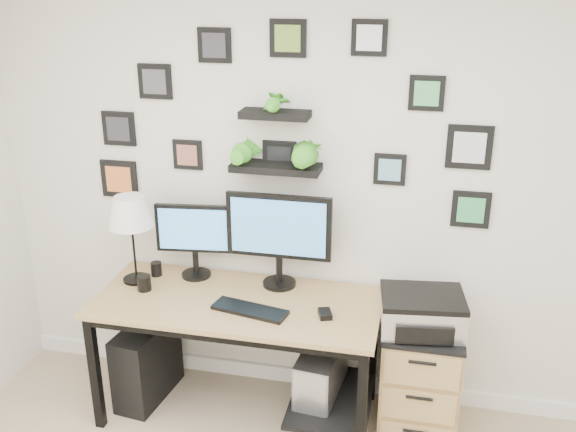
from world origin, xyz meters
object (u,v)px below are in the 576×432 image
(mug, at_px, (144,283))
(file_cabinet, at_px, (420,377))
(table_lamp, at_px, (131,214))
(monitor_left, at_px, (194,235))
(pc_tower_grey, at_px, (321,385))
(printer, at_px, (422,312))
(monitor_right, at_px, (279,233))
(pc_tower_black, at_px, (147,361))
(desk, at_px, (245,317))

(mug, relative_size, file_cabinet, 0.13)
(table_lamp, distance_m, mug, 0.40)
(monitor_left, relative_size, pc_tower_grey, 0.94)
(mug, distance_m, printer, 1.57)
(monitor_right, bearing_deg, pc_tower_black, -165.81)
(monitor_left, height_order, table_lamp, table_lamp)
(desk, relative_size, printer, 3.37)
(desk, bearing_deg, mug, -176.69)
(mug, bearing_deg, pc_tower_grey, 2.32)
(mug, xyz_separation_m, pc_tower_black, (-0.04, 0.03, -0.55))
(table_lamp, relative_size, mug, 5.88)
(mug, bearing_deg, monitor_left, 45.31)
(monitor_left, bearing_deg, file_cabinet, -5.83)
(monitor_left, xyz_separation_m, printer, (1.34, -0.18, -0.25))
(table_lamp, height_order, pc_tower_black, table_lamp)
(desk, bearing_deg, pc_tower_black, -179.30)
(mug, xyz_separation_m, file_cabinet, (1.59, 0.09, -0.46))
(monitor_right, xyz_separation_m, printer, (0.82, -0.17, -0.31))
(pc_tower_black, bearing_deg, monitor_right, 21.33)
(monitor_left, bearing_deg, pc_tower_black, -142.65)
(pc_tower_grey, distance_m, file_cabinet, 0.57)
(monitor_right, relative_size, pc_tower_black, 1.25)
(table_lamp, bearing_deg, monitor_left, 20.93)
(pc_tower_black, height_order, file_cabinet, file_cabinet)
(desk, bearing_deg, printer, 1.11)
(table_lamp, distance_m, pc_tower_grey, 1.47)
(file_cabinet, bearing_deg, monitor_right, 171.12)
(monitor_left, xyz_separation_m, monitor_right, (0.51, -0.01, 0.07))
(table_lamp, bearing_deg, file_cabinet, -0.46)
(monitor_right, distance_m, file_cabinet, 1.14)
(pc_tower_black, relative_size, file_cabinet, 0.72)
(pc_tower_grey, bearing_deg, mug, -177.68)
(file_cabinet, bearing_deg, pc_tower_grey, -174.82)
(monitor_right, bearing_deg, table_lamp, -172.00)
(file_cabinet, bearing_deg, monitor_left, 174.17)
(pc_tower_black, distance_m, pc_tower_grey, 1.07)
(monitor_left, distance_m, pc_tower_grey, 1.14)
(table_lamp, height_order, mug, table_lamp)
(file_cabinet, relative_size, printer, 1.41)
(monitor_right, bearing_deg, file_cabinet, -8.88)
(mug, bearing_deg, monitor_right, 16.79)
(desk, relative_size, mug, 17.90)
(desk, xyz_separation_m, monitor_right, (0.16, 0.19, 0.46))
(file_cabinet, xyz_separation_m, printer, (-0.02, -0.04, 0.44))
(desk, height_order, table_lamp, table_lamp)
(desk, distance_m, table_lamp, 0.88)
(table_lamp, height_order, printer, table_lamp)
(table_lamp, xyz_separation_m, pc_tower_black, (0.06, -0.08, -0.93))
(monitor_right, relative_size, printer, 1.27)
(monitor_right, bearing_deg, mug, -163.21)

